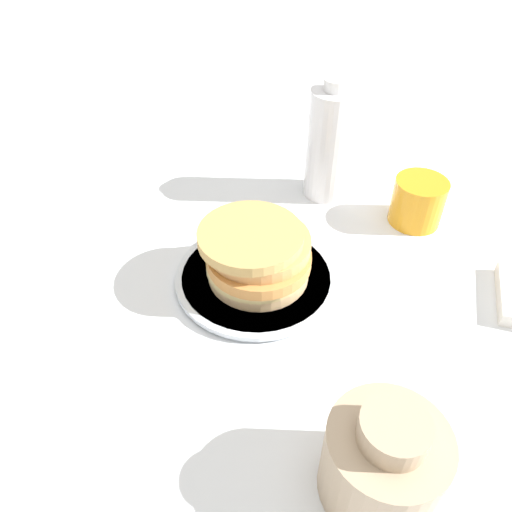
# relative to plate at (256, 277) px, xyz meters

# --- Properties ---
(ground_plane) EXTENTS (4.00, 4.00, 0.00)m
(ground_plane) POSITION_rel_plate_xyz_m (0.01, -0.03, -0.01)
(ground_plane) COLOR white
(plate) EXTENTS (0.23, 0.23, 0.01)m
(plate) POSITION_rel_plate_xyz_m (0.00, 0.00, 0.00)
(plate) COLOR silver
(plate) RESTS_ON ground_plane
(pancake_stack) EXTENTS (0.15, 0.15, 0.08)m
(pancake_stack) POSITION_rel_plate_xyz_m (-0.00, 0.00, 0.04)
(pancake_stack) COLOR tan
(pancake_stack) RESTS_ON plate
(juice_glass) EXTENTS (0.08, 0.08, 0.07)m
(juice_glass) POSITION_rel_plate_xyz_m (-0.19, -0.22, 0.03)
(juice_glass) COLOR orange
(juice_glass) RESTS_ON ground_plane
(cream_jug) EXTENTS (0.11, 0.11, 0.12)m
(cream_jug) POSITION_rel_plate_xyz_m (-0.21, 0.23, 0.04)
(cream_jug) COLOR tan
(cream_jug) RESTS_ON ground_plane
(water_bottle_near) EXTENTS (0.08, 0.08, 0.20)m
(water_bottle_near) POSITION_rel_plate_xyz_m (-0.04, -0.25, 0.09)
(water_bottle_near) COLOR white
(water_bottle_near) RESTS_ON ground_plane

